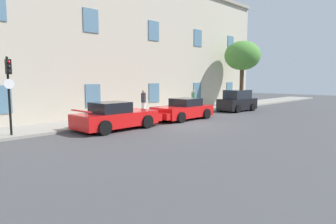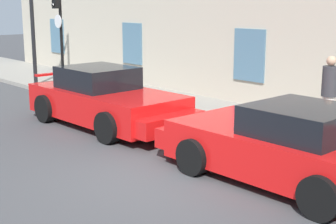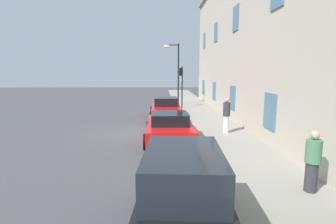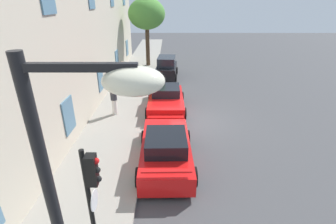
% 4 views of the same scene
% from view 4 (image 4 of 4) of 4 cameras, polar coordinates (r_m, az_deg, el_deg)
% --- Properties ---
extents(ground_plane, '(80.00, 80.00, 0.00)m').
position_cam_4_polar(ground_plane, '(13.99, 5.72, -1.98)').
color(ground_plane, '#444447').
extents(sidewalk, '(60.00, 3.29, 0.14)m').
position_cam_4_polar(sidewalk, '(14.15, -10.87, -1.68)').
color(sidewalk, gray).
rests_on(sidewalk, ground).
extents(building_facade, '(34.37, 3.61, 10.75)m').
position_cam_4_polar(building_facade, '(13.83, -26.60, 18.74)').
color(building_facade, '#BCB29E').
rests_on(building_facade, ground).
extents(sportscar_red_lead, '(4.88, 2.25, 1.48)m').
position_cam_4_polar(sportscar_red_lead, '(10.30, -0.49, -8.09)').
color(sportscar_red_lead, red).
rests_on(sportscar_red_lead, ground).
extents(sportscar_yellow_flank, '(4.57, 2.29, 1.39)m').
position_cam_4_polar(sportscar_yellow_flank, '(14.92, -0.48, 2.44)').
color(sportscar_yellow_flank, red).
rests_on(sportscar_yellow_flank, ground).
extents(hatchback_parked, '(3.70, 2.01, 1.78)m').
position_cam_4_polar(hatchback_parked, '(21.63, -0.33, 9.99)').
color(hatchback_parked, black).
rests_on(hatchback_parked, ground).
extents(tree_near_kerb, '(3.44, 3.44, 6.21)m').
position_cam_4_polar(tree_near_kerb, '(24.92, -4.90, 21.32)').
color(tree_near_kerb, '#473323').
rests_on(tree_near_kerb, sidewalk).
extents(traffic_light, '(0.44, 0.36, 3.53)m').
position_cam_4_polar(traffic_light, '(5.51, -16.79, -18.15)').
color(traffic_light, black).
rests_on(traffic_light, sidewalk).
extents(street_lamp, '(0.44, 1.42, 5.62)m').
position_cam_4_polar(street_lamp, '(3.26, -17.89, -18.43)').
color(street_lamp, black).
rests_on(street_lamp, sidewalk).
extents(pedestrian_admiring, '(0.46, 0.46, 1.79)m').
position_cam_4_polar(pedestrian_admiring, '(14.36, -12.26, 2.88)').
color(pedestrian_admiring, silver).
rests_on(pedestrian_admiring, sidewalk).
extents(pedestrian_strolling, '(0.47, 0.47, 1.62)m').
position_cam_4_polar(pedestrian_strolling, '(20.40, -10.29, 9.13)').
color(pedestrian_strolling, '#333338').
rests_on(pedestrian_strolling, sidewalk).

